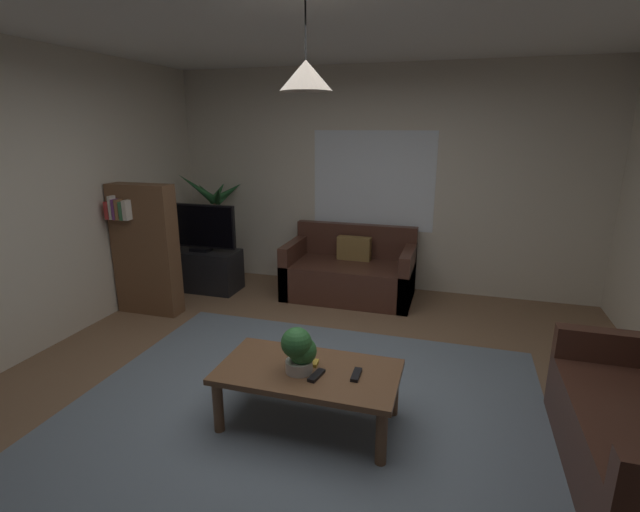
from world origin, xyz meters
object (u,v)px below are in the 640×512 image
Objects in this scene: coffee_table at (308,377)px; tv at (199,227)px; couch_under_window at (350,274)px; pendant_lamp at (306,75)px; potted_plant_on_table at (299,349)px; book_on_table_0 at (307,362)px; remote_on_table_0 at (356,375)px; tv_stand at (203,270)px; bookshelf_corner at (145,249)px; remote_on_table_1 at (316,375)px; potted_palm_corner at (216,230)px.

tv is (-2.10, 2.18, 0.45)m from coffee_table.
coffee_table is at bearing -83.20° from couch_under_window.
potted_plant_on_table is at bearing -135.26° from pendant_lamp.
remote_on_table_0 is (0.36, -0.06, 0.00)m from book_on_table_0.
coffee_table is 0.10m from book_on_table_0.
tv is (-2.05, 2.23, 0.23)m from potted_plant_on_table.
tv reaches higher than coffee_table.
couch_under_window is 1.23× the size of coffee_table.
bookshelf_corner is (-0.19, -0.82, 0.47)m from tv_stand.
couch_under_window is 9.28× the size of remote_on_table_1.
potted_palm_corner is at bearing 128.92° from pendant_lamp.
tv_stand is 0.96m from bookshelf_corner.
tv is 3.35m from pendant_lamp.
remote_on_table_1 is at bearing -46.35° from tv_stand.
couch_under_window reaches higher than remote_on_table_1.
book_on_table_0 is 0.17× the size of tv_stand.
bookshelf_corner reaches higher than book_on_table_0.
couch_under_window is at bearing 96.80° from pendant_lamp.
book_on_table_0 is 0.11× the size of potted_palm_corner.
tv_stand is 0.60m from potted_palm_corner.
tv reaches higher than remote_on_table_0.
remote_on_table_1 is at bearing -162.41° from remote_on_table_0.
potted_palm_corner is (-2.46, 2.63, 0.24)m from remote_on_table_0.
book_on_table_0 is 2.63m from bookshelf_corner.
tv is at bearing -90.00° from tv_stand.
couch_under_window is at bearing 95.65° from potted_plant_on_table.
potted_palm_corner is 1.02× the size of bookshelf_corner.
tv_stand is (-2.42, 2.20, -0.17)m from remote_on_table_0.
tv_stand reaches higher than book_on_table_0.
couch_under_window is 2.60m from remote_on_table_1.
remote_on_table_0 is 3.28m from tv_stand.
remote_on_table_0 is 3.61m from potted_palm_corner.
tv_stand reaches higher than remote_on_table_1.
bookshelf_corner is at bearing 150.80° from remote_on_table_0.
potted_plant_on_table is 0.35× the size of tv_stand.
remote_on_table_0 is at bearing -47.00° from potted_palm_corner.
tv_stand reaches higher than remote_on_table_0.
tv is 0.65× the size of potted_palm_corner.
bookshelf_corner reaches higher than tv_stand.
bookshelf_corner is at bearing -103.12° from tv.
book_on_table_0 is (-0.03, 0.07, 0.07)m from coffee_table.
coffee_table is 0.86× the size of bookshelf_corner.
couch_under_window reaches higher than book_on_table_0.
potted_plant_on_table is 3.06m from tv_stand.
couch_under_window is 9.69× the size of book_on_table_0.
book_on_table_0 is at bearing -45.68° from tv.
coffee_table is at bearing -65.00° from book_on_table_0.
bookshelf_corner is at bearing 148.74° from pendant_lamp.
potted_plant_on_table is at bearing -47.37° from tv.
tv_stand is 0.55m from tv.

